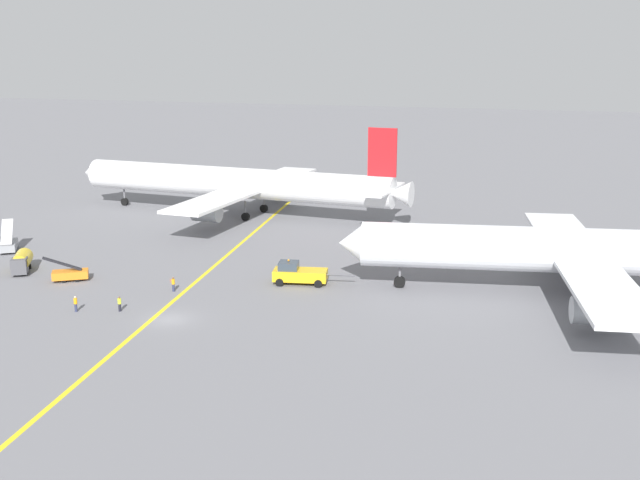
{
  "coord_description": "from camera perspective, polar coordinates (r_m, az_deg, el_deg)",
  "views": [
    {
      "loc": [
        36.18,
        -62.27,
        25.79
      ],
      "look_at": [
        9.03,
        20.38,
        4.0
      ],
      "focal_mm": 42.17,
      "sensor_mm": 36.0,
      "label": 1
    }
  ],
  "objects": [
    {
      "name": "airliner_at_gate_left",
      "position": [
        122.28,
        -6.3,
        4.3
      ],
      "size": [
        58.83,
        43.53,
        14.99
      ],
      "color": "white",
      "rests_on": "ground"
    },
    {
      "name": "gse_stair_truck_yellow",
      "position": [
        108.22,
        -22.57,
        -0.26
      ],
      "size": [
        4.18,
        4.85,
        4.06
      ],
      "color": "gray",
      "rests_on": "ground"
    },
    {
      "name": "taxiway_stripe",
      "position": [
        86.21,
        -9.89,
        -3.56
      ],
      "size": [
        16.32,
        119.02,
        0.01
      ],
      "primitive_type": "cube",
      "rotation": [
        0.0,
        0.0,
        0.13
      ],
      "color": "yellow",
      "rests_on": "ground"
    },
    {
      "name": "ground_crew_marshaller_foreground",
      "position": [
        80.89,
        -18.06,
        -4.61
      ],
      "size": [
        0.36,
        0.36,
        1.66
      ],
      "color": "#2D3351",
      "rests_on": "ground"
    },
    {
      "name": "ground_crew_wing_walker_right",
      "position": [
        79.73,
        -14.97,
        -4.68
      ],
      "size": [
        0.36,
        0.36,
        1.59
      ],
      "color": "black",
      "rests_on": "ground"
    },
    {
      "name": "pushback_tug",
      "position": [
        86.01,
        -1.64,
        -2.55
      ],
      "size": [
        9.42,
        3.88,
        2.85
      ],
      "color": "gold",
      "rests_on": "ground"
    },
    {
      "name": "gse_fuel_bowser_stubby",
      "position": [
        97.26,
        -21.71,
        -1.52
      ],
      "size": [
        4.1,
        5.18,
        2.4
      ],
      "color": "gold",
      "rests_on": "ground"
    },
    {
      "name": "airliner_being_pushed",
      "position": [
        85.52,
        18.17,
        -0.83
      ],
      "size": [
        48.6,
        44.63,
        15.81
      ],
      "color": "white",
      "rests_on": "ground"
    },
    {
      "name": "ground_plane",
      "position": [
        76.5,
        -11.33,
        -5.93
      ],
      "size": [
        600.0,
        600.0,
        0.0
      ],
      "primitive_type": "plane",
      "color": "slate"
    },
    {
      "name": "ground_crew_ramp_agent_by_cones",
      "position": [
        84.86,
        -11.08,
        -3.29
      ],
      "size": [
        0.45,
        0.37,
        1.66
      ],
      "color": "#2D3351",
      "rests_on": "ground"
    },
    {
      "name": "gse_belt_loader_portside",
      "position": [
        91.89,
        -18.46,
        -2.45
      ],
      "size": [
        4.82,
        3.68,
        3.02
      ],
      "color": "orange",
      "rests_on": "ground"
    }
  ]
}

